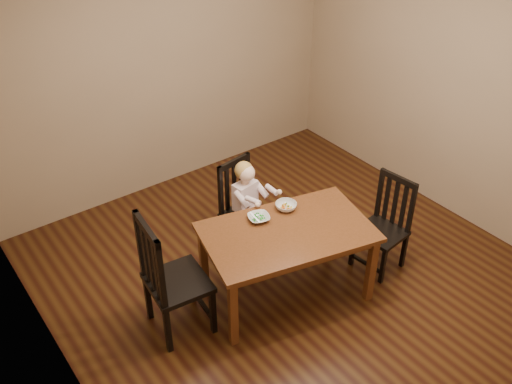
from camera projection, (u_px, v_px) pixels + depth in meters
room at (290, 142)px, 4.49m from camera, size 4.01×4.01×2.71m
dining_table at (287, 238)px, 4.67m from camera, size 1.52×1.11×0.69m
chair_child at (243, 208)px, 5.30m from camera, size 0.45×0.43×0.92m
chair_left at (171, 279)px, 4.39m from camera, size 0.50×0.52×1.10m
chair_right at (385, 226)px, 5.09m from camera, size 0.42×0.43×0.91m
toddler at (247, 199)px, 5.20m from camera, size 0.34×0.41×0.50m
bowl_peas at (259, 218)px, 4.73m from camera, size 0.22×0.22×0.04m
bowl_veg at (286, 206)px, 4.86m from camera, size 0.18×0.18×0.06m
fork at (255, 218)px, 4.69m from camera, size 0.03×0.14×0.05m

